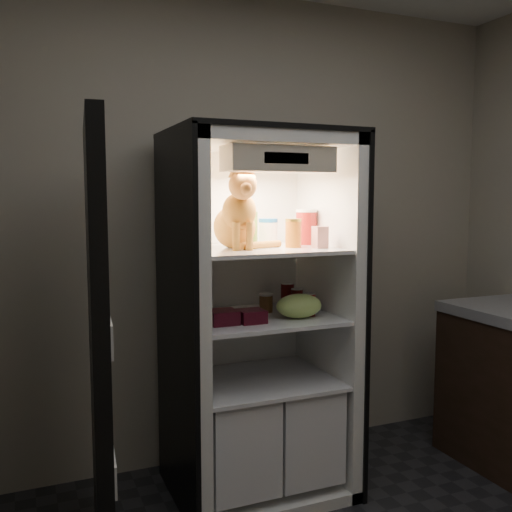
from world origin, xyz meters
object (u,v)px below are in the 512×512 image
at_px(salsa_jar, 293,233).
at_px(cream_carton, 320,237).
at_px(refrigerator, 256,341).
at_px(pepper_jar, 306,227).
at_px(condiment_jar, 266,303).
at_px(berry_box_left, 223,317).
at_px(soda_can_a, 287,295).
at_px(berry_box_right, 251,316).
at_px(soda_can_b, 297,300).
at_px(soda_can_c, 309,304).
at_px(mayo_tub, 268,232).
at_px(grape_bag, 299,306).
at_px(tabby_cat, 237,218).
at_px(parmesan_shaker, 251,229).

height_order(salsa_jar, cream_carton, salsa_jar).
xyz_separation_m(refrigerator, pepper_jar, (0.30, 0.02, 0.59)).
distance_m(condiment_jar, berry_box_left, 0.35).
relative_size(refrigerator, cream_carton, 17.26).
xyz_separation_m(soda_can_a, berry_box_left, (-0.46, -0.25, -0.03)).
bearing_deg(berry_box_right, berry_box_left, 170.65).
bearing_deg(berry_box_left, soda_can_b, 17.78).
relative_size(soda_can_a, soda_can_c, 1.16).
relative_size(mayo_tub, grape_bag, 0.59).
relative_size(soda_can_a, condiment_jar, 1.36).
distance_m(mayo_tub, pepper_jar, 0.21).
distance_m(salsa_jar, soda_can_b, 0.38).
distance_m(refrigerator, cream_carton, 0.65).
xyz_separation_m(mayo_tub, grape_bag, (0.06, -0.24, -0.36)).
distance_m(refrigerator, salsa_jar, 0.60).
xyz_separation_m(refrigerator, condiment_jar, (0.06, 0.01, 0.20)).
relative_size(berry_box_left, berry_box_right, 1.07).
xyz_separation_m(condiment_jar, grape_bag, (0.10, -0.19, 0.01)).
distance_m(mayo_tub, salsa_jar, 0.18).
height_order(tabby_cat, condiment_jar, tabby_cat).
bearing_deg(refrigerator, soda_can_b, -3.99).
relative_size(refrigerator, grape_bag, 7.81).
bearing_deg(soda_can_a, salsa_jar, -107.99).
relative_size(soda_can_c, grape_bag, 0.48).
bearing_deg(refrigerator, cream_carton, -36.34).
relative_size(tabby_cat, mayo_tub, 2.92).
distance_m(grape_bag, berry_box_left, 0.40).
distance_m(soda_can_b, grape_bag, 0.18).
height_order(refrigerator, soda_can_b, refrigerator).
distance_m(mayo_tub, grape_bag, 0.44).
distance_m(refrigerator, soda_can_c, 0.35).
distance_m(refrigerator, pepper_jar, 0.67).
bearing_deg(berry_box_left, berry_box_right, -9.35).
height_order(grape_bag, berry_box_right, grape_bag).
relative_size(pepper_jar, condiment_jar, 1.90).
xyz_separation_m(parmesan_shaker, cream_carton, (0.29, -0.20, -0.04)).
bearing_deg(salsa_jar, berry_box_left, -171.92).
bearing_deg(soda_can_c, berry_box_right, -174.44).
bearing_deg(mayo_tub, cream_carton, -56.28).
bearing_deg(grape_bag, soda_can_a, 76.57).
relative_size(refrigerator, soda_can_a, 13.92).
bearing_deg(grape_bag, berry_box_left, 178.19).
relative_size(mayo_tub, berry_box_left, 1.07).
distance_m(parmesan_shaker, soda_can_c, 0.49).
xyz_separation_m(soda_can_b, soda_can_c, (0.00, -0.14, -0.00)).
bearing_deg(condiment_jar, refrigerator, -169.39).
bearing_deg(grape_bag, soda_can_b, 66.45).
bearing_deg(refrigerator, parmesan_shaker, 171.40).
relative_size(pepper_jar, berry_box_left, 1.42).
height_order(salsa_jar, pepper_jar, pepper_jar).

